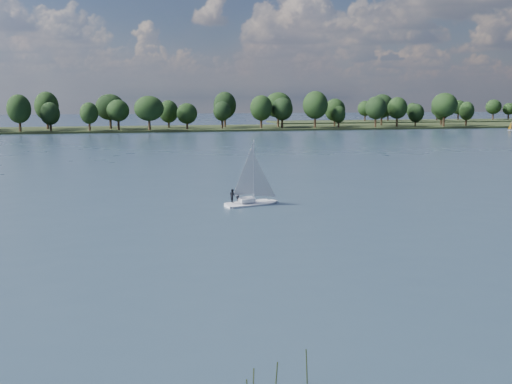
{
  "coord_description": "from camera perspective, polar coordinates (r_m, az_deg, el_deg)",
  "views": [
    {
      "loc": [
        -22.33,
        -26.49,
        12.96
      ],
      "look_at": [
        -8.72,
        35.14,
        2.5
      ],
      "focal_mm": 40.0,
      "sensor_mm": 36.0,
      "label": 1
    }
  ],
  "objects": [
    {
      "name": "treeline",
      "position": [
        234.25,
        -9.91,
        8.09
      ],
      "size": [
        562.29,
        73.83,
        17.7
      ],
      "color": "black",
      "rests_on": "ground"
    },
    {
      "name": "far_shore",
      "position": [
        239.88,
        -7.14,
        6.24
      ],
      "size": [
        660.0,
        40.0,
        1.5
      ],
      "primitive_type": "cube",
      "color": "black",
      "rests_on": "ground"
    },
    {
      "name": "dinghy_orange",
      "position": [
        251.84,
        24.15,
        5.85
      ],
      "size": [
        2.65,
        1.73,
        3.94
      ],
      "rotation": [
        0.0,
        0.0,
        -0.34
      ],
      "color": "silver",
      "rests_on": "ground"
    },
    {
      "name": "sailboat",
      "position": [
        69.02,
        -0.69,
        0.55
      ],
      "size": [
        6.59,
        3.52,
        8.35
      ],
      "rotation": [
        0.0,
        0.0,
        0.29
      ],
      "color": "silver",
      "rests_on": "ground"
    },
    {
      "name": "far_shore_back",
      "position": [
        339.83,
        20.15,
        6.65
      ],
      "size": [
        220.0,
        30.0,
        1.4
      ],
      "primitive_type": "cube",
      "color": "black",
      "rests_on": "ground"
    },
    {
      "name": "ground",
      "position": [
        129.1,
        -2.43,
        3.64
      ],
      "size": [
        700.0,
        700.0,
        0.0
      ],
      "primitive_type": "plane",
      "color": "#233342",
      "rests_on": "ground"
    }
  ]
}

